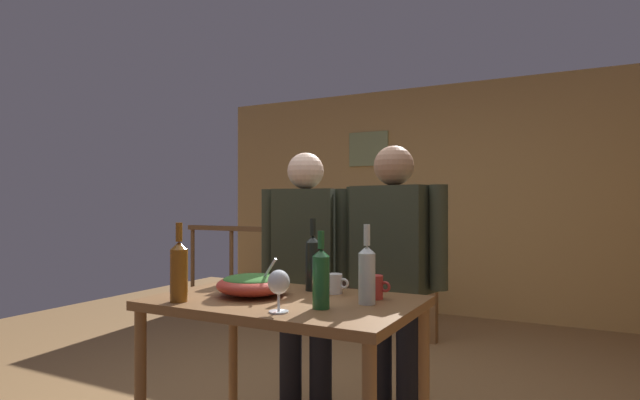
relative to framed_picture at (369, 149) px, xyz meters
name	(u,v)px	position (x,y,z in m)	size (l,w,h in m)	color
back_wall	(444,199)	(0.88, 0.06, -0.60)	(5.61, 0.10, 2.54)	tan
framed_picture	(369,149)	(0.00, 0.00, 0.00)	(0.49, 0.03, 0.40)	#92A066
stair_railing	(338,264)	(0.15, -1.17, -1.24)	(2.83, 0.10, 1.03)	brown
tv_console	(364,292)	(0.06, -0.29, -1.65)	(0.90, 0.40, 0.44)	#38281E
flat_screen_tv	(363,253)	(0.06, -0.32, -1.21)	(0.46, 0.12, 0.38)	black
serving_table	(285,321)	(1.10, -3.67, -1.15)	(1.13, 0.72, 0.81)	brown
salad_bowl	(253,284)	(0.93, -3.68, -1.00)	(0.33, 0.33, 0.17)	#CC3D2D
wine_glass	(279,284)	(1.23, -3.92, -0.95)	(0.08, 0.08, 0.16)	silver
wine_bottle_clear	(367,273)	(1.46, -3.62, -0.93)	(0.07, 0.07, 0.33)	silver
wine_bottle_amber	(179,270)	(0.74, -3.94, -0.92)	(0.07, 0.07, 0.33)	brown
wine_bottle_dark	(313,261)	(1.11, -3.44, -0.92)	(0.07, 0.07, 0.34)	black
wine_bottle_green	(321,277)	(1.34, -3.79, -0.93)	(0.07, 0.07, 0.31)	#1E5628
mug_red	(374,287)	(1.45, -3.50, -1.01)	(0.12, 0.08, 0.10)	#B7332D
mug_white	(335,284)	(1.24, -3.47, -1.01)	(0.11, 0.07, 0.09)	white
person_standing_left	(306,263)	(0.83, -3.01, -0.99)	(0.52, 0.30, 1.52)	black
person_standing_right	(394,264)	(1.37, -3.01, -0.97)	(0.60, 0.31, 1.54)	black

